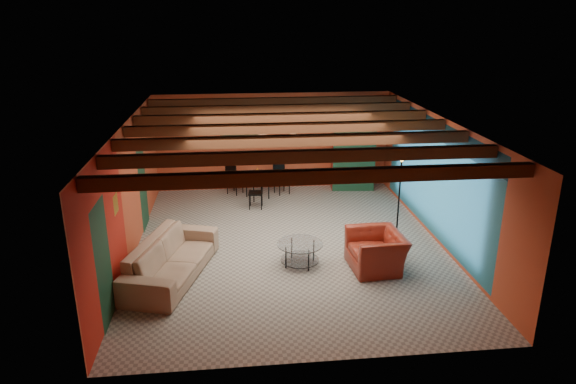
{
  "coord_description": "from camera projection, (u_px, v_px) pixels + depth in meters",
  "views": [
    {
      "loc": [
        -1.15,
        -10.21,
        4.76
      ],
      "look_at": [
        0.0,
        0.2,
        1.15
      ],
      "focal_mm": 32.47,
      "sensor_mm": 36.0,
      "label": 1
    }
  ],
  "objects": [
    {
      "name": "ceiling_fan",
      "position": [
        289.0,
        139.0,
        10.49
      ],
      "size": [
        1.5,
        1.5,
        0.44
      ],
      "primitive_type": null,
      "color": "#472614",
      "rests_on": "ceiling"
    },
    {
      "name": "coffee_table",
      "position": [
        300.0,
        254.0,
        10.33
      ],
      "size": [
        1.18,
        1.18,
        0.46
      ],
      "primitive_type": null,
      "rotation": [
        0.0,
        0.0,
        -0.37
      ],
      "color": "white",
      "rests_on": "ground"
    },
    {
      "name": "sofa",
      "position": [
        172.0,
        258.0,
        9.81
      ],
      "size": [
        1.72,
        2.79,
        0.76
      ],
      "primitive_type": "imported",
      "rotation": [
        0.0,
        0.0,
        1.28
      ],
      "color": "#94765F",
      "rests_on": "ground"
    },
    {
      "name": "armoire",
      "position": [
        352.0,
        154.0,
        14.64
      ],
      "size": [
        1.18,
        0.67,
        1.99
      ],
      "primitive_type": "cube",
      "rotation": [
        0.0,
        0.0,
        -0.1
      ],
      "color": "maroon",
      "rests_on": "ground"
    },
    {
      "name": "floor_lamp",
      "position": [
        399.0,
        197.0,
        11.21
      ],
      "size": [
        0.54,
        0.54,
        2.01
      ],
      "primitive_type": null,
      "rotation": [
        0.0,
        0.0,
        -0.41
      ],
      "color": "black",
      "rests_on": "ground"
    },
    {
      "name": "painting",
      "position": [
        241.0,
        132.0,
        14.35
      ],
      "size": [
        1.05,
        0.03,
        0.65
      ],
      "primitive_type": "cube",
      "color": "black",
      "rests_on": "wall_back"
    },
    {
      "name": "dining_table",
      "position": [
        257.0,
        182.0,
        13.98
      ],
      "size": [
        2.37,
        2.37,
        0.94
      ],
      "primitive_type": null,
      "rotation": [
        0.0,
        0.0,
        0.41
      ],
      "color": "silver",
      "rests_on": "ground"
    },
    {
      "name": "room",
      "position": [
        288.0,
        137.0,
        10.6
      ],
      "size": [
        6.52,
        8.01,
        2.71
      ],
      "color": "gray",
      "rests_on": "ground"
    },
    {
      "name": "armchair",
      "position": [
        376.0,
        251.0,
        10.15
      ],
      "size": [
        1.06,
        1.19,
        0.73
      ],
      "primitive_type": "imported",
      "rotation": [
        0.0,
        0.0,
        -1.5
      ],
      "color": "maroon",
      "rests_on": "ground"
    },
    {
      "name": "potted_plant",
      "position": [
        354.0,
        111.0,
        14.24
      ],
      "size": [
        0.46,
        0.4,
        0.48
      ],
      "primitive_type": "imported",
      "rotation": [
        0.0,
        0.0,
        0.06
      ],
      "color": "#26661E",
      "rests_on": "armoire"
    },
    {
      "name": "vase",
      "position": [
        257.0,
        162.0,
        13.8
      ],
      "size": [
        0.18,
        0.18,
        0.18
      ],
      "primitive_type": "imported",
      "rotation": [
        0.0,
        0.0,
        -0.05
      ],
      "color": "orange",
      "rests_on": "dining_table"
    }
  ]
}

